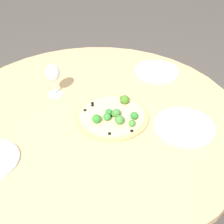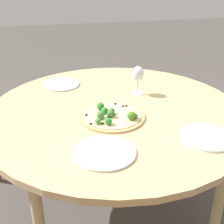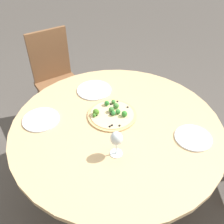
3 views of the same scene
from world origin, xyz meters
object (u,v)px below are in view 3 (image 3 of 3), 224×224
(pizza, at_px, (112,114))
(plate_near, at_px, (193,138))
(wine_glass, at_px, (116,139))
(plate_far, at_px, (41,119))
(plate_side, at_px, (94,90))
(chair_2, at_px, (57,78))

(pizza, bearing_deg, plate_near, -155.66)
(wine_glass, height_order, plate_far, wine_glass)
(pizza, bearing_deg, plate_side, -16.80)
(pizza, distance_m, plate_side, 0.31)
(pizza, height_order, plate_side, pizza)
(chair_2, bearing_deg, plate_near, -77.09)
(chair_2, distance_m, plate_side, 0.68)
(pizza, height_order, plate_near, pizza)
(plate_far, bearing_deg, chair_2, -37.46)
(chair_2, distance_m, pizza, 0.97)
(pizza, bearing_deg, plate_far, 54.21)
(plate_near, height_order, plate_far, same)
(plate_side, bearing_deg, wine_glass, 152.34)
(plate_near, bearing_deg, chair_2, 3.60)
(plate_side, bearing_deg, plate_far, 93.20)
(pizza, relative_size, wine_glass, 1.97)
(chair_2, relative_size, pizza, 2.87)
(plate_side, bearing_deg, pizza, 163.20)
(pizza, height_order, plate_far, pizza)
(plate_near, bearing_deg, wine_glass, 62.39)
(wine_glass, bearing_deg, plate_near, -117.61)
(chair_2, height_order, plate_near, chair_2)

